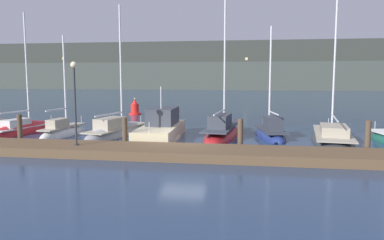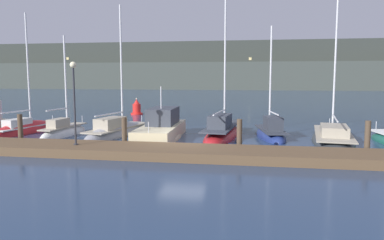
{
  "view_description": "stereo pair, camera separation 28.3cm",
  "coord_description": "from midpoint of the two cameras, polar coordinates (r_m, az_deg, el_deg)",
  "views": [
    {
      "loc": [
        3.65,
        -20.07,
        3.94
      ],
      "look_at": [
        0.0,
        3.19,
        1.2
      ],
      "focal_mm": 35.0,
      "sensor_mm": 36.0,
      "label": 1
    },
    {
      "loc": [
        3.92,
        -20.03,
        3.94
      ],
      "look_at": [
        0.0,
        3.19,
        1.2
      ],
      "focal_mm": 35.0,
      "sensor_mm": 36.0,
      "label": 2
    }
  ],
  "objects": [
    {
      "name": "mooring_pile_1",
      "position": [
        23.76,
        -25.06,
        -1.36
      ],
      "size": [
        0.28,
        0.28,
        1.78
      ],
      "primitive_type": "cylinder",
      "color": "#4C3D2D",
      "rests_on": "ground"
    },
    {
      "name": "mooring_pile_2",
      "position": [
        20.92,
        -10.57,
        -1.96
      ],
      "size": [
        0.28,
        0.28,
        1.71
      ],
      "primitive_type": "cylinder",
      "color": "#4C3D2D",
      "rests_on": "ground"
    },
    {
      "name": "sailboat_berth_2",
      "position": [
        28.74,
        -24.46,
        -1.65
      ],
      "size": [
        2.4,
        6.24,
        9.17
      ],
      "color": "red",
      "rests_on": "ground"
    },
    {
      "name": "sailboat_berth_3",
      "position": [
        26.52,
        -19.34,
        -2.03
      ],
      "size": [
        1.66,
        5.11,
        7.36
      ],
      "color": "white",
      "rests_on": "ground"
    },
    {
      "name": "sailboat_berth_4",
      "position": [
        25.96,
        -11.65,
        -1.99
      ],
      "size": [
        3.22,
        7.65,
        9.52
      ],
      "color": "gray",
      "rests_on": "ground"
    },
    {
      "name": "sailboat_berth_6",
      "position": [
        24.76,
        4.29,
        -2.09
      ],
      "size": [
        2.64,
        8.38,
        12.36
      ],
      "color": "red",
      "rests_on": "ground"
    },
    {
      "name": "channel_buoy",
      "position": [
        39.49,
        -8.91,
        1.74
      ],
      "size": [
        1.25,
        1.25,
        1.74
      ],
      "color": "red",
      "rests_on": "ground"
    },
    {
      "name": "dock",
      "position": [
        18.61,
        -3.02,
        -4.88
      ],
      "size": [
        40.28,
        2.8,
        0.45
      ],
      "primitive_type": "cube",
      "color": "brown",
      "rests_on": "ground"
    },
    {
      "name": "sailboat_berth_7",
      "position": [
        24.92,
        11.55,
        -2.24
      ],
      "size": [
        2.46,
        5.57,
        7.85
      ],
      "color": "navy",
      "rests_on": "ground"
    },
    {
      "name": "hillside_backdrop",
      "position": [
        123.96,
        5.01,
        7.99
      ],
      "size": [
        240.0,
        23.0,
        15.02
      ],
      "color": "#333833",
      "rests_on": "ground"
    },
    {
      "name": "mooring_pile_3",
      "position": [
        19.74,
        6.96,
        -2.36
      ],
      "size": [
        0.28,
        0.28,
        1.73
      ],
      "primitive_type": "cylinder",
      "color": "#4C3D2D",
      "rests_on": "ground"
    },
    {
      "name": "mooring_pile_4",
      "position": [
        20.53,
        24.84,
        -2.53
      ],
      "size": [
        0.28,
        0.28,
        1.78
      ],
      "primitive_type": "cylinder",
      "color": "#4C3D2D",
      "rests_on": "ground"
    },
    {
      "name": "ground_plane",
      "position": [
        20.78,
        -1.76,
        -4.3
      ],
      "size": [
        400.0,
        400.0,
        0.0
      ],
      "primitive_type": "plane",
      "color": "navy"
    },
    {
      "name": "sailboat_berth_8",
      "position": [
        24.64,
        20.28,
        -2.72
      ],
      "size": [
        3.57,
        8.71,
        10.59
      ],
      "color": "#2D3338",
      "rests_on": "ground"
    },
    {
      "name": "dock_lamppost",
      "position": [
        19.83,
        -17.85,
        4.37
      ],
      "size": [
        0.32,
        0.32,
        4.23
      ],
      "color": "#2D2D33",
      "rests_on": "dock"
    },
    {
      "name": "motorboat_berth_5",
      "position": [
        23.91,
        -5.06,
        -2.11
      ],
      "size": [
        2.64,
        7.53,
        4.01
      ],
      "color": "beige",
      "rests_on": "ground"
    }
  ]
}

